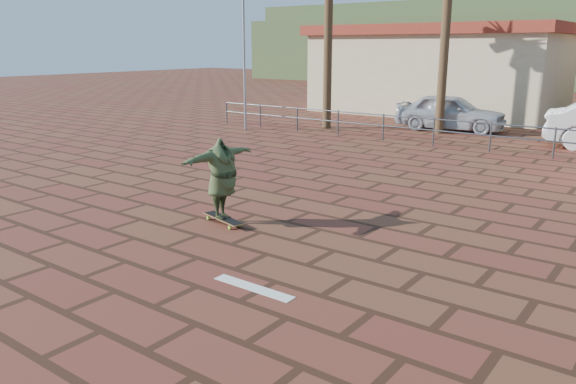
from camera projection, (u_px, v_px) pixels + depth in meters
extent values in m
plane|color=brown|center=(267.00, 254.00, 9.65)|extent=(120.00, 120.00, 0.00)
cube|color=white|center=(253.00, 288.00, 8.31)|extent=(1.40, 0.22, 0.01)
cylinder|color=#47494F|center=(227.00, 112.00, 25.77)|extent=(0.06, 0.06, 1.00)
cylinder|color=#47494F|center=(260.00, 116.00, 24.61)|extent=(0.06, 0.06, 1.00)
cylinder|color=#47494F|center=(297.00, 119.00, 23.46)|extent=(0.06, 0.06, 1.00)
cylinder|color=#47494F|center=(338.00, 123.00, 22.30)|extent=(0.06, 0.06, 1.00)
cylinder|color=#47494F|center=(383.00, 127.00, 21.15)|extent=(0.06, 0.06, 1.00)
cylinder|color=#47494F|center=(434.00, 132.00, 19.99)|extent=(0.06, 0.06, 1.00)
cylinder|color=#47494F|center=(490.00, 137.00, 18.84)|extent=(0.06, 0.06, 1.00)
cylinder|color=#47494F|center=(554.00, 143.00, 17.68)|extent=(0.06, 0.06, 1.00)
cylinder|color=#47494F|center=(492.00, 124.00, 18.72)|extent=(24.00, 0.05, 0.05)
cylinder|color=#47494F|center=(490.00, 136.00, 18.82)|extent=(24.00, 0.05, 0.05)
cylinder|color=gray|center=(244.00, 32.00, 22.95)|extent=(0.10, 0.10, 8.00)
cylinder|color=brown|center=(328.00, 45.00, 23.57)|extent=(0.36, 0.36, 7.00)
cylinder|color=brown|center=(446.00, 29.00, 21.99)|extent=(0.36, 0.36, 8.20)
cube|color=beige|center=(438.00, 74.00, 29.68)|extent=(12.00, 7.00, 4.00)
cube|color=maroon|center=(441.00, 30.00, 29.11)|extent=(12.60, 7.60, 0.50)
cube|color=#384C28|center=(421.00, 41.00, 64.81)|extent=(35.00, 14.00, 8.00)
cube|color=olive|center=(223.00, 218.00, 11.32)|extent=(1.20, 0.54, 0.02)
cube|color=black|center=(223.00, 218.00, 11.31)|extent=(1.16, 0.51, 0.00)
cube|color=silver|center=(213.00, 215.00, 11.63)|extent=(0.11, 0.20, 0.03)
cube|color=silver|center=(235.00, 225.00, 11.02)|extent=(0.11, 0.20, 0.03)
cylinder|color=#83C028|center=(208.00, 218.00, 11.57)|extent=(0.08, 0.05, 0.07)
cylinder|color=#83C028|center=(218.00, 216.00, 11.71)|extent=(0.08, 0.05, 0.07)
cylinder|color=#83C028|center=(230.00, 227.00, 10.95)|extent=(0.08, 0.05, 0.07)
cylinder|color=#83C028|center=(240.00, 225.00, 11.10)|extent=(0.08, 0.05, 0.07)
imported|color=#3D4B28|center=(222.00, 179.00, 11.11)|extent=(0.60, 2.01, 1.62)
imported|color=#B6BABE|center=(450.00, 112.00, 23.57)|extent=(4.69, 2.36, 1.53)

